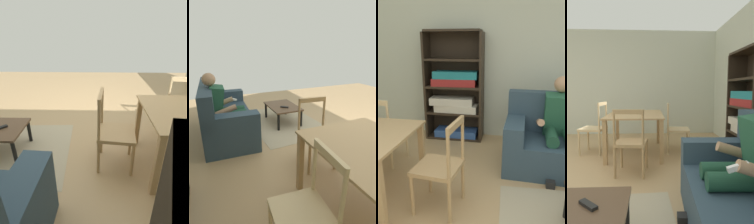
{
  "view_description": "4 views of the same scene",
  "coord_description": "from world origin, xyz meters",
  "views": [
    {
      "loc": [
        -0.06,
        2.75,
        1.54
      ],
      "look_at": [
        -0.02,
        1.42,
        0.9
      ],
      "focal_mm": 27.83,
      "sensor_mm": 36.0,
      "label": 1
    },
    {
      "loc": [
        -2.18,
        2.36,
        1.6
      ],
      "look_at": [
        1.34,
        0.83,
        0.22
      ],
      "focal_mm": 29.85,
      "sensor_mm": 36.0,
      "label": 2
    },
    {
      "loc": [
        0.42,
        -0.92,
        1.6
      ],
      "look_at": [
        -0.02,
        1.42,
        0.9
      ],
      "focal_mm": 37.76,
      "sensor_mm": 36.0,
      "label": 3
    },
    {
      "loc": [
        2.6,
        1.28,
        1.18
      ],
      "look_at": [
        -0.02,
        1.42,
        0.9
      ],
      "focal_mm": 33.45,
      "sensor_mm": 36.0,
      "label": 4
    }
  ],
  "objects": [
    {
      "name": "dining_table",
      "position": [
        -1.29,
        1.02,
        0.64
      ],
      "size": [
        1.41,
        0.99,
        0.74
      ],
      "color": "tan",
      "rests_on": "ground_plane"
    },
    {
      "name": "dining_chair_near_wall",
      "position": [
        -1.29,
        1.79,
        0.44
      ],
      "size": [
        0.46,
        0.46,
        0.92
      ],
      "color": "#D1B27F",
      "rests_on": "ground_plane"
    },
    {
      "name": "dining_chair_by_doorway",
      "position": [
        -1.28,
        0.26,
        0.47
      ],
      "size": [
        0.48,
        0.48,
        0.95
      ],
      "color": "#D1B27F",
      "rests_on": "ground_plane"
    },
    {
      "name": "tv_remote",
      "position": [
        1.2,
        0.85,
        0.38
      ],
      "size": [
        0.15,
        0.16,
        0.02
      ],
      "primitive_type": "cube",
      "rotation": [
        0.0,
        0.0,
        2.39
      ],
      "color": "black",
      "rests_on": "coffee_table"
    },
    {
      "name": "person_lounging",
      "position": [
        1.01,
        2.07,
        0.61
      ],
      "size": [
        0.61,
        0.86,
        1.19
      ],
      "color": "#23563D",
      "rests_on": "ground_plane"
    },
    {
      "name": "dining_chair_facing_couch",
      "position": [
        -0.25,
        1.02,
        0.45
      ],
      "size": [
        0.46,
        0.46,
        0.93
      ],
      "color": "tan",
      "rests_on": "ground_plane"
    },
    {
      "name": "bookshelf",
      "position": [
        -0.57,
        2.85,
        0.79
      ],
      "size": [
        0.96,
        0.36,
        1.8
      ],
      "color": "#2D2319",
      "rests_on": "ground_plane"
    },
    {
      "name": "wall_side",
      "position": [
        -3.05,
        0.0,
        1.36
      ],
      "size": [
        0.12,
        6.2,
        2.71
      ],
      "primitive_type": "cube",
      "color": "beige",
      "rests_on": "ground_plane"
    }
  ]
}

